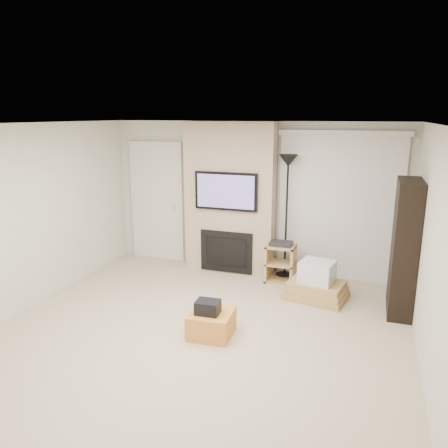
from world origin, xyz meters
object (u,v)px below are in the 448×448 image
(floor_lamp, at_px, (288,182))
(bookshelf, at_px, (404,248))
(av_stand, at_px, (281,261))
(box_stack, at_px, (316,284))
(ottoman, at_px, (211,324))

(floor_lamp, bearing_deg, bookshelf, -25.00)
(av_stand, bearing_deg, box_stack, -37.90)
(av_stand, height_order, bookshelf, bookshelf)
(bookshelf, bearing_deg, av_stand, 162.19)
(floor_lamp, distance_m, box_stack, 1.67)
(ottoman, height_order, av_stand, av_stand)
(ottoman, height_order, bookshelf, bookshelf)
(floor_lamp, distance_m, av_stand, 1.25)
(ottoman, xyz_separation_m, floor_lamp, (0.44, 2.26, 1.43))
(ottoman, distance_m, bookshelf, 2.72)
(bookshelf, bearing_deg, box_stack, 176.45)
(floor_lamp, xyz_separation_m, bookshelf, (1.73, -0.81, -0.68))
(ottoman, distance_m, box_stack, 1.85)
(box_stack, bearing_deg, av_stand, 142.10)
(av_stand, xyz_separation_m, bookshelf, (1.75, -0.56, 0.55))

